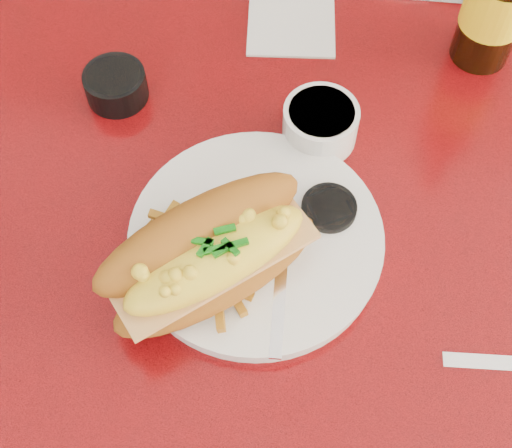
# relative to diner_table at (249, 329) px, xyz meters

# --- Properties ---
(ground) EXTENTS (8.00, 8.00, 0.00)m
(ground) POSITION_rel_diner_table_xyz_m (0.00, 0.00, -0.61)
(ground) COLOR #BCB7AF
(ground) RESTS_ON ground
(diner_table) EXTENTS (1.23, 0.83, 0.77)m
(diner_table) POSITION_rel_diner_table_xyz_m (0.00, 0.00, 0.00)
(diner_table) COLOR red
(diner_table) RESTS_ON ground
(booth_bench_far) EXTENTS (1.20, 0.51, 0.90)m
(booth_bench_far) POSITION_rel_diner_table_xyz_m (0.00, 0.81, -0.32)
(booth_bench_far) COLOR maroon
(booth_bench_far) RESTS_ON ground
(dinner_plate) EXTENTS (0.32, 0.32, 0.02)m
(dinner_plate) POSITION_rel_diner_table_xyz_m (0.01, 0.03, 0.17)
(dinner_plate) COLOR white
(dinner_plate) RESTS_ON diner_table
(mac_hoagie) EXTENTS (0.23, 0.21, 0.09)m
(mac_hoagie) POSITION_rel_diner_table_xyz_m (-0.03, -0.02, 0.22)
(mac_hoagie) COLOR #A5601A
(mac_hoagie) RESTS_ON dinner_plate
(fries_pile) EXTENTS (0.11, 0.10, 0.03)m
(fries_pile) POSITION_rel_diner_table_xyz_m (-0.04, -0.01, 0.19)
(fries_pile) COLOR #C78922
(fries_pile) RESTS_ON dinner_plate
(fork) EXTENTS (0.02, 0.17, 0.00)m
(fork) POSITION_rel_diner_table_xyz_m (0.03, -0.01, 0.18)
(fork) COLOR silver
(fork) RESTS_ON dinner_plate
(gravy_ramekin) EXTENTS (0.09, 0.09, 0.04)m
(gravy_ramekin) POSITION_rel_diner_table_xyz_m (0.06, 0.16, 0.19)
(gravy_ramekin) COLOR white
(gravy_ramekin) RESTS_ON diner_table
(sauce_cup_left) EXTENTS (0.09, 0.09, 0.03)m
(sauce_cup_left) POSITION_rel_diner_table_xyz_m (-0.17, 0.20, 0.18)
(sauce_cup_left) COLOR black
(sauce_cup_left) RESTS_ON diner_table
(sauce_cup_right) EXTENTS (0.06, 0.06, 0.03)m
(sauce_cup_right) POSITION_rel_diner_table_xyz_m (0.07, 0.06, 0.18)
(sauce_cup_right) COLOR black
(sauce_cup_right) RESTS_ON diner_table
(paper_napkin) EXTENTS (0.11, 0.11, 0.00)m
(paper_napkin) POSITION_rel_diner_table_xyz_m (0.01, 0.33, 0.16)
(paper_napkin) COLOR white
(paper_napkin) RESTS_ON diner_table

